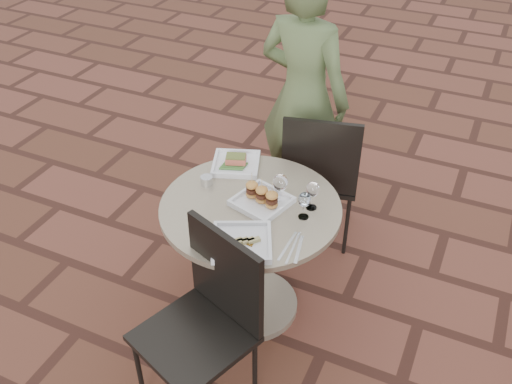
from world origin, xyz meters
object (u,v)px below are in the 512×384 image
at_px(cafe_table, 251,242).
at_px(plate_tuna, 242,242).
at_px(chair_near, 209,312).
at_px(diner, 304,98).
at_px(chair_far, 321,169).
at_px(plate_sliders, 262,198).
at_px(plate_salmon, 236,163).

height_order(cafe_table, plate_tuna, plate_tuna).
bearing_deg(chair_near, diner, 116.77).
height_order(diner, plate_tuna, diner).
bearing_deg(chair_near, chair_far, 107.32).
distance_m(chair_far, diner, 0.47).
bearing_deg(chair_far, cafe_table, 65.87).
height_order(chair_far, plate_sliders, chair_far).
bearing_deg(chair_near, plate_salmon, 129.07).
height_order(cafe_table, chair_near, chair_near).
xyz_separation_m(cafe_table, chair_near, (0.06, -0.55, 0.07)).
height_order(diner, plate_salmon, diner).
xyz_separation_m(plate_sliders, plate_tuna, (0.04, -0.31, -0.02)).
height_order(chair_near, plate_tuna, chair_near).
bearing_deg(chair_near, plate_tuna, 104.25).
distance_m(cafe_table, diner, 1.06).
height_order(cafe_table, diner, diner).
bearing_deg(cafe_table, plate_sliders, 36.87).
bearing_deg(plate_tuna, cafe_table, 107.47).
relative_size(cafe_table, plate_tuna, 2.55).
bearing_deg(plate_tuna, plate_salmon, 118.72).
bearing_deg(cafe_table, plate_tuna, -72.53).
xyz_separation_m(chair_near, plate_sliders, (-0.01, 0.59, 0.22)).
xyz_separation_m(chair_near, plate_salmon, (-0.27, 0.83, 0.20)).
relative_size(chair_far, plate_salmon, 2.94).
height_order(chair_near, diner, diner).
xyz_separation_m(cafe_table, chair_far, (0.13, 0.70, 0.07)).
distance_m(diner, plate_salmon, 0.73).
distance_m(plate_sliders, plate_tuna, 0.32).
bearing_deg(plate_sliders, chair_far, 82.49).
xyz_separation_m(cafe_table, diner, (-0.11, 0.99, 0.34)).
distance_m(cafe_table, chair_near, 0.56).
bearing_deg(cafe_table, diner, 96.04).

